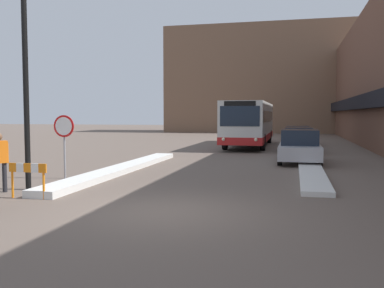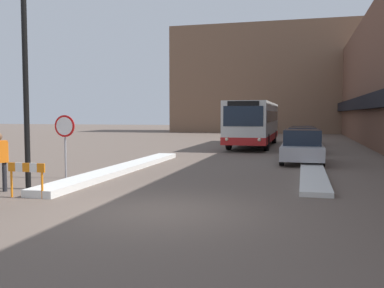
{
  "view_description": "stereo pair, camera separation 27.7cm",
  "coord_description": "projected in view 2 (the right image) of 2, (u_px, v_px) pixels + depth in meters",
  "views": [
    {
      "loc": [
        2.94,
        -9.21,
        2.22
      ],
      "look_at": [
        -0.47,
        5.04,
        1.21
      ],
      "focal_mm": 40.0,
      "sensor_mm": 36.0,
      "label": 1
    },
    {
      "loc": [
        3.21,
        -9.14,
        2.22
      ],
      "look_at": [
        -0.47,
        5.04,
        1.21
      ],
      "focal_mm": 40.0,
      "sensor_mm": 36.0,
      "label": 2
    }
  ],
  "objects": [
    {
      "name": "city_bus",
      "position": [
        254.0,
        123.0,
        30.06
      ],
      "size": [
        2.65,
        11.63,
        3.05
      ],
      "color": "silver",
      "rests_on": "ground_plane"
    },
    {
      "name": "street_lamp",
      "position": [
        32.0,
        36.0,
        12.39
      ],
      "size": [
        1.46,
        0.36,
        7.41
      ],
      "color": "black",
      "rests_on": "ground_plane"
    },
    {
      "name": "building_backdrop_far",
      "position": [
        277.0,
        80.0,
        53.85
      ],
      "size": [
        26.0,
        8.0,
        13.15
      ],
      "color": "brown",
      "rests_on": "ground_plane"
    },
    {
      "name": "ground_plane",
      "position": [
        157.0,
        212.0,
        9.78
      ],
      "size": [
        160.0,
        160.0,
        0.0
      ],
      "primitive_type": "plane",
      "color": "#66564C"
    },
    {
      "name": "parked_car_front",
      "position": [
        302.0,
        147.0,
        19.65
      ],
      "size": [
        1.9,
        4.21,
        1.53
      ],
      "color": "#B7B7BC",
      "rests_on": "ground_plane"
    },
    {
      "name": "construction_barricade",
      "position": [
        26.0,
        173.0,
        11.35
      ],
      "size": [
        1.1,
        0.06,
        0.94
      ],
      "color": "orange",
      "rests_on": "ground_plane"
    },
    {
      "name": "snow_bank_left",
      "position": [
        123.0,
        169.0,
        16.78
      ],
      "size": [
        0.9,
        11.37,
        0.21
      ],
      "color": "silver",
      "rests_on": "ground_plane"
    },
    {
      "name": "stop_sign",
      "position": [
        65.0,
        133.0,
        14.82
      ],
      "size": [
        0.76,
        0.08,
        2.2
      ],
      "color": "gray",
      "rests_on": "ground_plane"
    },
    {
      "name": "parked_car_middle",
      "position": [
        302.0,
        140.0,
        25.24
      ],
      "size": [
        1.82,
        4.48,
        1.46
      ],
      "color": "#B7B7BC",
      "rests_on": "ground_plane"
    },
    {
      "name": "parked_car_back",
      "position": [
        302.0,
        135.0,
        31.95
      ],
      "size": [
        1.89,
        4.73,
        1.36
      ],
      "color": "black",
      "rests_on": "ground_plane"
    },
    {
      "name": "snow_bank_right",
      "position": [
        313.0,
        175.0,
        15.33
      ],
      "size": [
        0.9,
        8.13,
        0.15
      ],
      "color": "silver",
      "rests_on": "ground_plane"
    }
  ]
}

